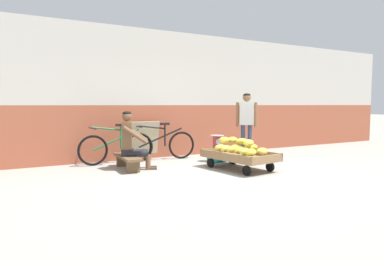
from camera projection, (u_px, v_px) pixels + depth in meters
name	position (u px, v px, depth m)	size (l,w,h in m)	color
ground_plane	(227.00, 178.00, 5.99)	(80.00, 80.00, 0.00)	#A39E93
back_wall	(160.00, 95.00, 8.35)	(16.00, 0.30, 3.02)	#A35138
banana_cart	(239.00, 157.00, 6.74)	(1.02, 1.54, 0.36)	#8E6B47
banana_pile	(240.00, 147.00, 6.57)	(0.88, 1.15, 0.27)	yellow
low_bench	(128.00, 159.00, 6.75)	(0.36, 1.11, 0.27)	brown
vendor_seated	(132.00, 141.00, 6.73)	(0.74, 0.62, 1.14)	brown
plastic_crate	(217.00, 155.00, 7.67)	(0.36, 0.28, 0.30)	#19847F
weighing_scale	(217.00, 141.00, 7.65)	(0.30, 0.30, 0.29)	#28282D
bicycle_near_left	(116.00, 147.00, 7.41)	(1.66, 0.48, 0.86)	black
bicycle_far_left	(161.00, 145.00, 7.88)	(1.66, 0.48, 0.86)	black
sign_board	(144.00, 140.00, 8.01)	(0.70, 0.21, 0.89)	#C6B289
customer_adult	(247.00, 118.00, 8.00)	(0.41, 0.35, 1.53)	#38425B
shopping_bag	(234.00, 157.00, 7.49)	(0.18, 0.12, 0.24)	#D13D4C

